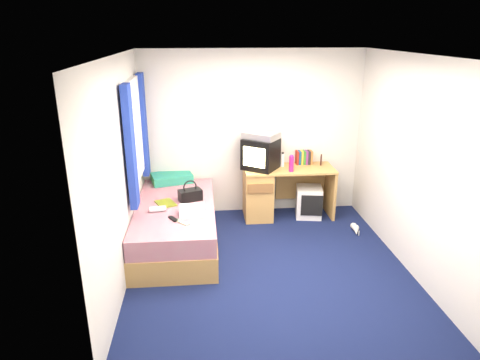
{
  "coord_description": "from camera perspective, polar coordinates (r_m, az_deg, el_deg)",
  "views": [
    {
      "loc": [
        -0.74,
        -4.36,
        2.64
      ],
      "look_at": [
        -0.27,
        0.7,
        0.84
      ],
      "focal_mm": 32.0,
      "sensor_mm": 36.0,
      "label": 1
    }
  ],
  "objects": [
    {
      "name": "handbag",
      "position": [
        5.58,
        -6.65,
        -1.93
      ],
      "size": [
        0.33,
        0.25,
        0.27
      ],
      "rotation": [
        0.0,
        0.0,
        0.35
      ],
      "color": "black",
      "rests_on": "bed"
    },
    {
      "name": "vcr",
      "position": [
        6.03,
        2.83,
        5.96
      ],
      "size": [
        0.57,
        0.54,
        0.09
      ],
      "primitive_type": "cube",
      "rotation": [
        0.0,
        0.0,
        -0.63
      ],
      "color": "#B1B1B4",
      "rests_on": "crt_tv"
    },
    {
      "name": "towel",
      "position": [
        5.16,
        -6.43,
        -4.11
      ],
      "size": [
        0.3,
        0.25,
        0.1
      ],
      "primitive_type": "cube",
      "rotation": [
        0.0,
        0.0,
        0.02
      ],
      "color": "white",
      "rests_on": "bed"
    },
    {
      "name": "crt_tv",
      "position": [
        6.09,
        2.77,
        3.53
      ],
      "size": [
        0.6,
        0.59,
        0.44
      ],
      "rotation": [
        0.0,
        0.0,
        -0.6
      ],
      "color": "black",
      "rests_on": "desk"
    },
    {
      "name": "ground",
      "position": [
        5.16,
        3.81,
        -11.42
      ],
      "size": [
        3.4,
        3.4,
        0.0
      ],
      "primitive_type": "plane",
      "color": "#0C1438",
      "rests_on": "ground"
    },
    {
      "name": "window_assembly",
      "position": [
        5.47,
        -13.7,
        5.97
      ],
      "size": [
        0.11,
        1.42,
        1.4
      ],
      "color": "silver",
      "rests_on": "room_shell"
    },
    {
      "name": "storage_cube",
      "position": [
        6.42,
        9.14,
        -2.89
      ],
      "size": [
        0.42,
        0.42,
        0.45
      ],
      "primitive_type": "cube",
      "rotation": [
        0.0,
        0.0,
        -0.16
      ],
      "color": "white",
      "rests_on": "ground"
    },
    {
      "name": "water_bottle",
      "position": [
        5.31,
        -10.91,
        -3.81
      ],
      "size": [
        0.21,
        0.1,
        0.07
      ],
      "primitive_type": "cylinder",
      "rotation": [
        0.0,
        1.57,
        0.16
      ],
      "color": "silver",
      "rests_on": "bed"
    },
    {
      "name": "desk",
      "position": [
        6.29,
        3.96,
        -1.4
      ],
      "size": [
        1.3,
        0.55,
        0.75
      ],
      "color": "tan",
      "rests_on": "ground"
    },
    {
      "name": "white_heels",
      "position": [
        6.11,
        15.15,
        -6.46
      ],
      "size": [
        0.15,
        0.3,
        0.09
      ],
      "color": "silver",
      "rests_on": "ground"
    },
    {
      "name": "room_shell",
      "position": [
        4.58,
        4.21,
        4.36
      ],
      "size": [
        3.4,
        3.4,
        3.4
      ],
      "color": "white",
      "rests_on": "ground"
    },
    {
      "name": "picture_frame",
      "position": [
        6.43,
        10.76,
        2.66
      ],
      "size": [
        0.06,
        0.12,
        0.14
      ],
      "primitive_type": "cube",
      "rotation": [
        0.0,
        0.0,
        -0.31
      ],
      "color": "black",
      "rests_on": "desk"
    },
    {
      "name": "colour_swatch_fan",
      "position": [
        4.98,
        -7.76,
        -5.59
      ],
      "size": [
        0.19,
        0.2,
        0.01
      ],
      "primitive_type": "cube",
      "rotation": [
        0.0,
        0.0,
        -0.84
      ],
      "color": "yellow",
      "rests_on": "bed"
    },
    {
      "name": "pink_water_bottle",
      "position": [
        6.03,
        6.87,
        2.12
      ],
      "size": [
        0.08,
        0.08,
        0.22
      ],
      "primitive_type": "cylinder",
      "rotation": [
        0.0,
        0.0,
        0.18
      ],
      "color": "#DC1F71",
      "rests_on": "desk"
    },
    {
      "name": "magazine",
      "position": [
        5.53,
        -9.88,
        -3.08
      ],
      "size": [
        0.31,
        0.34,
        0.01
      ],
      "primitive_type": "cube",
      "rotation": [
        0.0,
        0.0,
        0.42
      ],
      "color": "#BED117",
      "rests_on": "bed"
    },
    {
      "name": "remote_control",
      "position": [
        5.07,
        -8.91,
        -5.14
      ],
      "size": [
        0.12,
        0.16,
        0.02
      ],
      "primitive_type": "cube",
      "rotation": [
        0.0,
        0.0,
        0.53
      ],
      "color": "black",
      "rests_on": "bed"
    },
    {
      "name": "bed",
      "position": [
        5.59,
        -8.49,
        -5.88
      ],
      "size": [
        1.01,
        2.0,
        0.54
      ],
      "color": "tan",
      "rests_on": "ground"
    },
    {
      "name": "aerosol_can",
      "position": [
        6.25,
        5.69,
        2.67
      ],
      "size": [
        0.07,
        0.07,
        0.19
      ],
      "primitive_type": "cylinder",
      "rotation": [
        0.0,
        0.0,
        -0.27
      ],
      "color": "white",
      "rests_on": "desk"
    },
    {
      "name": "pillow",
      "position": [
        6.29,
        -9.08,
        0.28
      ],
      "size": [
        0.64,
        0.49,
        0.12
      ],
      "primitive_type": "cube",
      "rotation": [
        0.0,
        0.0,
        0.26
      ],
      "color": "#186F9D",
      "rests_on": "bed"
    },
    {
      "name": "book_row",
      "position": [
        6.41,
        8.52,
        3.0
      ],
      "size": [
        0.24,
        0.13,
        0.2
      ],
      "color": "maroon",
      "rests_on": "desk"
    }
  ]
}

